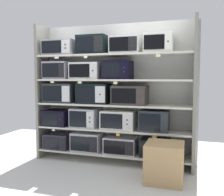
% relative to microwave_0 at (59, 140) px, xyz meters
% --- Properties ---
extents(ground, '(6.60, 6.00, 0.02)m').
position_rel_microwave_0_xyz_m(ground, '(1.01, -1.00, -0.32)').
color(ground, silver).
extents(back_panel, '(2.80, 0.04, 2.38)m').
position_rel_microwave_0_xyz_m(back_panel, '(1.01, 0.24, 0.88)').
color(back_panel, '#B2B2AD').
rests_on(back_panel, ground).
extents(upright_left, '(0.05, 0.42, 2.38)m').
position_rel_microwave_0_xyz_m(upright_left, '(-0.32, 0.00, 0.88)').
color(upright_left, gray).
rests_on(upright_left, ground).
extents(upright_right, '(0.05, 0.42, 2.38)m').
position_rel_microwave_0_xyz_m(upright_right, '(2.34, 0.00, 0.88)').
color(upright_right, gray).
rests_on(upright_right, ground).
extents(shelf_0, '(2.60, 0.42, 0.03)m').
position_rel_microwave_0_xyz_m(shelf_0, '(1.01, 0.00, -0.15)').
color(shelf_0, beige).
rests_on(shelf_0, ground).
extents(microwave_0, '(0.46, 0.42, 0.26)m').
position_rel_microwave_0_xyz_m(microwave_0, '(0.00, 0.00, 0.00)').
color(microwave_0, '#292635').
rests_on(microwave_0, shelf_0).
extents(microwave_1, '(0.51, 0.43, 0.32)m').
position_rel_microwave_0_xyz_m(microwave_1, '(0.57, 0.00, 0.03)').
color(microwave_1, '#A1A7AA').
rests_on(microwave_1, shelf_0).
extents(microwave_2, '(0.53, 0.38, 0.28)m').
position_rel_microwave_0_xyz_m(microwave_2, '(1.17, -0.00, 0.01)').
color(microwave_2, '#BBB6C3').
rests_on(microwave_2, shelf_0).
extents(microwave_3, '(0.47, 0.35, 0.28)m').
position_rel_microwave_0_xyz_m(microwave_3, '(1.74, 0.00, 0.01)').
color(microwave_3, black).
rests_on(microwave_3, shelf_0).
extents(shelf_1, '(2.60, 0.42, 0.03)m').
position_rel_microwave_0_xyz_m(shelf_1, '(1.01, 0.00, 0.27)').
color(shelf_1, beige).
extents(microwave_4, '(0.44, 0.44, 0.28)m').
position_rel_microwave_0_xyz_m(microwave_4, '(-0.01, 0.00, 0.42)').
color(microwave_4, black).
rests_on(microwave_4, shelf_1).
extents(microwave_5, '(0.46, 0.43, 0.33)m').
position_rel_microwave_0_xyz_m(microwave_5, '(0.53, -0.00, 0.45)').
color(microwave_5, '#9BA2AD').
rests_on(microwave_5, shelf_1).
extents(microwave_6, '(0.56, 0.38, 0.31)m').
position_rel_microwave_0_xyz_m(microwave_6, '(1.13, 0.00, 0.44)').
color(microwave_6, silver).
rests_on(microwave_6, shelf_1).
extents(microwave_7, '(0.46, 0.37, 0.33)m').
position_rel_microwave_0_xyz_m(microwave_7, '(1.72, -0.00, 0.45)').
color(microwave_7, '#282D35').
rests_on(microwave_7, shelf_1).
extents(price_tag_0, '(0.05, 0.00, 0.03)m').
position_rel_microwave_0_xyz_m(price_tag_0, '(0.01, -0.21, 0.23)').
color(price_tag_0, beige).
extents(price_tag_1, '(0.06, 0.00, 0.04)m').
position_rel_microwave_0_xyz_m(price_tag_1, '(1.17, -0.21, 0.23)').
color(price_tag_1, orange).
extents(price_tag_2, '(0.07, 0.00, 0.04)m').
position_rel_microwave_0_xyz_m(price_tag_2, '(1.76, -0.21, 0.23)').
color(price_tag_2, orange).
extents(shelf_2, '(2.60, 0.42, 0.03)m').
position_rel_microwave_0_xyz_m(shelf_2, '(1.01, 0.00, 0.69)').
color(shelf_2, beige).
extents(microwave_8, '(0.55, 0.38, 0.34)m').
position_rel_microwave_0_xyz_m(microwave_8, '(0.04, 0.00, 0.87)').
color(microwave_8, '#282F32').
rests_on(microwave_8, shelf_2).
extents(microwave_9, '(0.54, 0.37, 0.34)m').
position_rel_microwave_0_xyz_m(microwave_9, '(0.68, 0.00, 0.87)').
color(microwave_9, black).
rests_on(microwave_9, shelf_2).
extents(microwave_10, '(0.56, 0.43, 0.31)m').
position_rel_microwave_0_xyz_m(microwave_10, '(1.32, 0.00, 0.86)').
color(microwave_10, '#342F2C').
rests_on(microwave_10, shelf_2).
extents(shelf_3, '(2.60, 0.42, 0.03)m').
position_rel_microwave_0_xyz_m(shelf_3, '(1.01, 0.00, 1.10)').
color(shelf_3, beige).
extents(microwave_11, '(0.45, 0.35, 0.31)m').
position_rel_microwave_0_xyz_m(microwave_11, '(-0.01, -0.00, 1.27)').
color(microwave_11, '#A39BAE').
rests_on(microwave_11, shelf_3).
extents(microwave_12, '(0.52, 0.37, 0.28)m').
position_rel_microwave_0_xyz_m(microwave_12, '(0.55, 0.00, 1.26)').
color(microwave_12, white).
rests_on(microwave_12, shelf_3).
extents(microwave_13, '(0.46, 0.40, 0.31)m').
position_rel_microwave_0_xyz_m(microwave_13, '(1.11, 0.00, 1.27)').
color(microwave_13, black).
rests_on(microwave_13, shelf_3).
extents(price_tag_3, '(0.07, 0.00, 0.03)m').
position_rel_microwave_0_xyz_m(price_tag_3, '(0.00, -0.21, 1.07)').
color(price_tag_3, beige).
extents(price_tag_4, '(0.07, 0.00, 0.04)m').
position_rel_microwave_0_xyz_m(price_tag_4, '(0.51, -0.21, 1.06)').
color(price_tag_4, beige).
extents(price_tag_5, '(0.06, 0.00, 0.04)m').
position_rel_microwave_0_xyz_m(price_tag_5, '(1.13, -0.21, 1.06)').
color(price_tag_5, beige).
extents(shelf_4, '(2.60, 0.42, 0.03)m').
position_rel_microwave_0_xyz_m(shelf_4, '(1.01, 0.00, 1.52)').
color(shelf_4, beige).
extents(microwave_14, '(0.56, 0.39, 0.27)m').
position_rel_microwave_0_xyz_m(microwave_14, '(0.05, -0.00, 1.67)').
color(microwave_14, '#9EA2AA').
rests_on(microwave_14, shelf_4).
extents(microwave_15, '(0.50, 0.35, 0.32)m').
position_rel_microwave_0_xyz_m(microwave_15, '(0.66, 0.00, 1.69)').
color(microwave_15, black).
rests_on(microwave_15, shelf_4).
extents(microwave_16, '(0.48, 0.35, 0.28)m').
position_rel_microwave_0_xyz_m(microwave_16, '(1.23, -0.00, 1.67)').
color(microwave_16, silver).
rests_on(microwave_16, shelf_4).
extents(microwave_17, '(0.44, 0.35, 0.30)m').
position_rel_microwave_0_xyz_m(microwave_17, '(1.78, 0.00, 1.68)').
color(microwave_17, silver).
rests_on(microwave_17, shelf_4).
extents(price_tag_6, '(0.08, 0.00, 0.03)m').
position_rel_microwave_0_xyz_m(price_tag_6, '(0.09, -0.21, 1.48)').
color(price_tag_6, white).
extents(price_tag_7, '(0.06, 0.00, 0.04)m').
position_rel_microwave_0_xyz_m(price_tag_7, '(0.62, -0.21, 1.48)').
color(price_tag_7, white).
extents(price_tag_8, '(0.07, 0.00, 0.05)m').
position_rel_microwave_0_xyz_m(price_tag_8, '(1.80, -0.21, 1.48)').
color(price_tag_8, beige).
extents(shipping_carton, '(0.51, 0.51, 0.55)m').
position_rel_microwave_0_xyz_m(shipping_carton, '(1.95, -0.56, -0.03)').
color(shipping_carton, tan).
rests_on(shipping_carton, ground).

